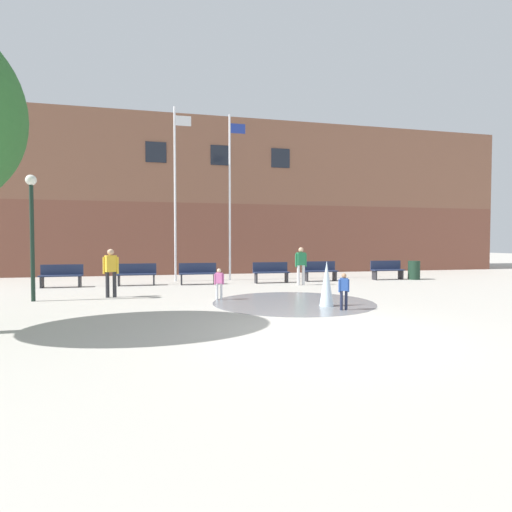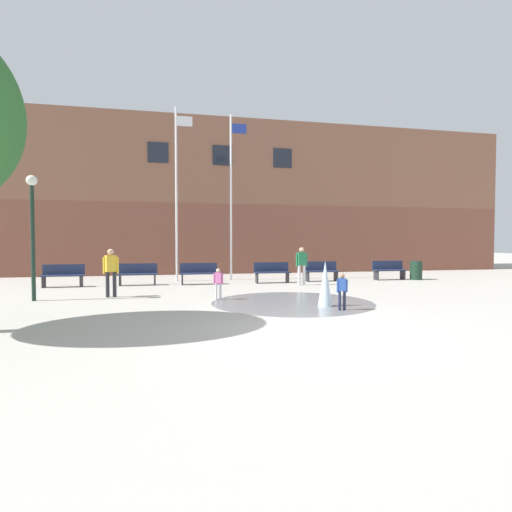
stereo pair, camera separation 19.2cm
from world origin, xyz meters
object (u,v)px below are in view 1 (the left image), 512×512
(park_bench_under_left_flagpole, at_px, (137,274))
(park_bench_under_right_flagpole, at_px, (271,272))
(flagpole_left, at_px, (176,189))
(park_bench_left_of_flagpoles, at_px, (61,275))
(park_bench_far_right, at_px, (387,270))
(adult_near_bench, at_px, (301,263))
(teen_by_trashcan, at_px, (111,269))
(park_bench_near_trashcan, at_px, (320,271))
(lamp_post_left_lane, at_px, (32,219))
(trash_can, at_px, (414,270))
(flagpole_right, at_px, (230,193))
(child_in_fountain, at_px, (344,289))
(child_with_pink_shirt, at_px, (219,282))
(park_bench_center, at_px, (198,273))

(park_bench_under_left_flagpole, xyz_separation_m, park_bench_under_right_flagpole, (5.76, -0.21, 0.00))
(flagpole_left, bearing_deg, park_bench_left_of_flagpoles, -161.39)
(park_bench_far_right, xyz_separation_m, flagpole_left, (-9.96, 1.43, 3.77))
(park_bench_under_left_flagpole, distance_m, adult_near_bench, 6.90)
(park_bench_under_right_flagpole, distance_m, teen_by_trashcan, 7.19)
(park_bench_far_right, bearing_deg, park_bench_near_trashcan, 179.60)
(park_bench_far_right, xyz_separation_m, lamp_post_left_lane, (-14.40, -3.99, 2.04))
(park_bench_far_right, relative_size, trash_can, 1.78)
(park_bench_near_trashcan, height_order, park_bench_far_right, same)
(flagpole_left, bearing_deg, flagpole_right, 0.00)
(child_in_fountain, height_order, trash_can, child_in_fountain)
(flagpole_right, bearing_deg, teen_by_trashcan, -133.30)
(adult_near_bench, height_order, teen_by_trashcan, same)
(child_with_pink_shirt, xyz_separation_m, flagpole_right, (1.39, 6.40, 3.57))
(park_bench_left_of_flagpoles, height_order, park_bench_under_right_flagpole, same)
(park_bench_far_right, height_order, trash_can, park_bench_far_right)
(park_bench_near_trashcan, relative_size, park_bench_far_right, 1.00)
(adult_near_bench, height_order, trash_can, adult_near_bench)
(child_in_fountain, xyz_separation_m, teen_by_trashcan, (-6.37, 3.94, 0.35))
(park_bench_under_right_flagpole, height_order, park_bench_near_trashcan, same)
(park_bench_under_right_flagpole, distance_m, flagpole_left, 5.81)
(child_in_fountain, xyz_separation_m, flagpole_right, (-1.61, 8.99, 3.57))
(flagpole_left, relative_size, trash_can, 8.89)
(flagpole_left, height_order, flagpole_right, flagpole_left)
(park_bench_left_of_flagpoles, xyz_separation_m, adult_near_bench, (9.62, -1.36, 0.45))
(teen_by_trashcan, relative_size, flagpole_right, 0.20)
(park_bench_far_right, bearing_deg, park_bench_under_left_flagpole, -179.91)
(park_bench_far_right, distance_m, flagpole_left, 10.75)
(park_bench_far_right, bearing_deg, flagpole_right, 169.05)
(park_bench_center, height_order, teen_by_trashcan, teen_by_trashcan)
(park_bench_near_trashcan, xyz_separation_m, park_bench_far_right, (3.44, -0.02, 0.00))
(park_bench_center, distance_m, lamp_post_left_lane, 6.84)
(park_bench_near_trashcan, relative_size, child_with_pink_shirt, 1.62)
(child_in_fountain, height_order, teen_by_trashcan, teen_by_trashcan)
(teen_by_trashcan, relative_size, child_with_pink_shirt, 1.61)
(park_bench_center, relative_size, adult_near_bench, 1.01)
(park_bench_under_left_flagpole, height_order, child_in_fountain, child_in_fountain)
(park_bench_left_of_flagpoles, bearing_deg, park_bench_near_trashcan, 0.63)
(flagpole_left, relative_size, flagpole_right, 1.02)
(park_bench_under_left_flagpole, relative_size, flagpole_right, 0.20)
(park_bench_center, xyz_separation_m, trash_can, (10.38, -0.08, -0.03))
(park_bench_under_left_flagpole, xyz_separation_m, flagpole_left, (1.66, 1.45, 3.77))
(lamp_post_left_lane, bearing_deg, park_bench_under_right_flagpole, 23.77)
(park_bench_far_right, height_order, flagpole_right, flagpole_right)
(park_bench_under_left_flagpole, xyz_separation_m, trash_can, (12.91, -0.25, -0.03))
(park_bench_under_left_flagpole, distance_m, flagpole_right, 5.77)
(park_bench_under_right_flagpole, bearing_deg, flagpole_right, 132.99)
(adult_near_bench, height_order, flagpole_left, flagpole_left)
(park_bench_left_of_flagpoles, distance_m, park_bench_under_left_flagpole, 2.89)
(flagpole_right, bearing_deg, park_bench_left_of_flagpoles, -167.81)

